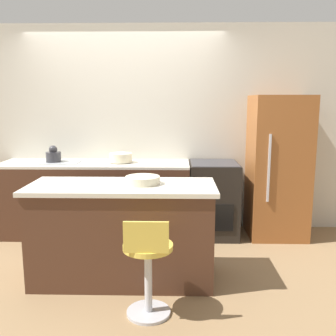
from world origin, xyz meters
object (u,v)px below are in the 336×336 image
(refrigerator, at_px, (278,167))
(mixing_bowl, at_px, (121,158))
(kettle, at_px, (53,155))
(stool_chair, at_px, (148,266))
(oven_range, at_px, (213,199))

(refrigerator, bearing_deg, mixing_bowl, 179.79)
(kettle, bearing_deg, stool_chair, -54.75)
(mixing_bowl, bearing_deg, kettle, 180.00)
(oven_range, relative_size, stool_chair, 1.13)
(refrigerator, distance_m, mixing_bowl, 1.92)
(kettle, bearing_deg, mixing_bowl, 0.00)
(refrigerator, relative_size, kettle, 8.49)
(oven_range, bearing_deg, mixing_bowl, 179.37)
(refrigerator, height_order, mixing_bowl, refrigerator)
(stool_chair, relative_size, mixing_bowl, 2.92)
(stool_chair, bearing_deg, oven_range, 69.78)
(stool_chair, bearing_deg, kettle, 125.25)
(refrigerator, xyz_separation_m, mixing_bowl, (-1.91, 0.01, 0.11))
(refrigerator, distance_m, kettle, 2.75)
(refrigerator, bearing_deg, oven_range, -179.60)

